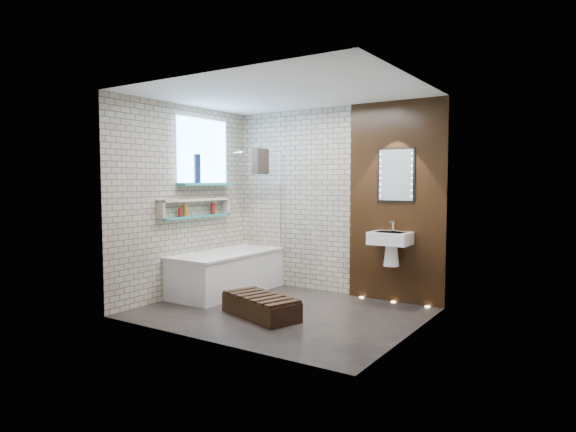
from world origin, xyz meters
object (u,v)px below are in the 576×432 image
Objects in this scene: bathtub at (227,272)px; bath_screen at (266,202)px; walnut_step at (261,307)px; washbasin at (390,243)px; led_mirror at (396,175)px.

bath_screen reaches higher than bathtub.
bathtub is 1.74× the size of walnut_step.
walnut_step is at bearing -33.34° from bathtub.
washbasin is 0.58× the size of walnut_step.
bath_screen is 1.89m from led_mirror.
led_mirror reaches higher than walnut_step.
bath_screen reaches higher than washbasin.
bathtub is 1.24× the size of bath_screen.
bathtub is at bearing -163.99° from washbasin.
washbasin is 0.88m from led_mirror.
washbasin is (1.82, 0.18, -0.49)m from bath_screen.
bathtub reaches higher than walnut_step.
bathtub is 2.49× the size of led_mirror.
led_mirror is (2.17, 0.78, 1.36)m from bathtub.
bath_screen is 2.00× the size of led_mirror.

